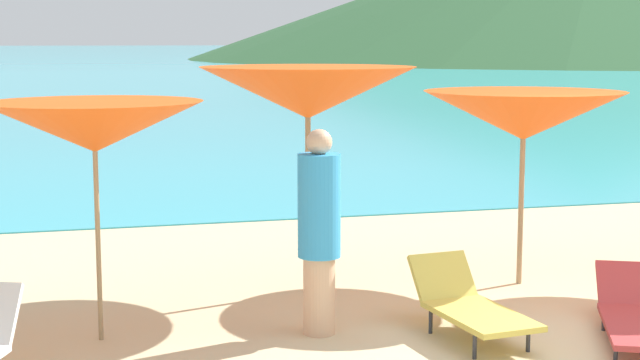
{
  "coord_description": "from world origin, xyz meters",
  "views": [
    {
      "loc": [
        -4.64,
        -6.87,
        2.59
      ],
      "look_at": [
        -2.11,
        2.43,
        1.2
      ],
      "focal_mm": 54.82,
      "sensor_mm": 36.0,
      "label": 1
    }
  ],
  "objects_px": {
    "umbrella_2": "(94,127)",
    "lounge_chair_9": "(639,314)",
    "umbrella_4": "(524,116)",
    "umbrella_3": "(308,93)",
    "beachgoer_1": "(319,228)",
    "lounge_chair_1": "(469,304)"
  },
  "relations": [
    {
      "from": "umbrella_2",
      "to": "lounge_chair_9",
      "type": "height_order",
      "value": "umbrella_2"
    },
    {
      "from": "umbrella_4",
      "to": "lounge_chair_9",
      "type": "height_order",
      "value": "umbrella_4"
    },
    {
      "from": "umbrella_2",
      "to": "umbrella_4",
      "type": "height_order",
      "value": "umbrella_2"
    },
    {
      "from": "umbrella_2",
      "to": "lounge_chair_9",
      "type": "relative_size",
      "value": 1.14
    },
    {
      "from": "umbrella_2",
      "to": "lounge_chair_9",
      "type": "bearing_deg",
      "value": -15.38
    },
    {
      "from": "umbrella_3",
      "to": "beachgoer_1",
      "type": "distance_m",
      "value": 1.83
    },
    {
      "from": "lounge_chair_9",
      "to": "beachgoer_1",
      "type": "height_order",
      "value": "beachgoer_1"
    },
    {
      "from": "lounge_chair_9",
      "to": "beachgoer_1",
      "type": "bearing_deg",
      "value": -174.01
    },
    {
      "from": "umbrella_2",
      "to": "lounge_chair_1",
      "type": "xyz_separation_m",
      "value": [
        3.12,
        -0.78,
        -1.56
      ]
    },
    {
      "from": "umbrella_3",
      "to": "lounge_chair_9",
      "type": "bearing_deg",
      "value": -45.03
    },
    {
      "from": "umbrella_3",
      "to": "lounge_chair_1",
      "type": "xyz_separation_m",
      "value": [
        0.97,
        -1.89,
        -1.76
      ]
    },
    {
      "from": "umbrella_2",
      "to": "beachgoer_1",
      "type": "distance_m",
      "value": 2.11
    },
    {
      "from": "lounge_chair_9",
      "to": "lounge_chair_1",
      "type": "bearing_deg",
      "value": -173.13
    },
    {
      "from": "lounge_chair_9",
      "to": "beachgoer_1",
      "type": "distance_m",
      "value": 2.87
    },
    {
      "from": "umbrella_4",
      "to": "lounge_chair_1",
      "type": "relative_size",
      "value": 1.58
    },
    {
      "from": "umbrella_3",
      "to": "lounge_chair_9",
      "type": "xyz_separation_m",
      "value": [
        2.35,
        -2.35,
        -1.83
      ]
    },
    {
      "from": "umbrella_3",
      "to": "lounge_chair_9",
      "type": "distance_m",
      "value": 3.79
    },
    {
      "from": "umbrella_2",
      "to": "lounge_chair_9",
      "type": "distance_m",
      "value": 4.94
    },
    {
      "from": "umbrella_3",
      "to": "beachgoer_1",
      "type": "xyz_separation_m",
      "value": [
        -0.27,
        -1.44,
        -1.1
      ]
    },
    {
      "from": "lounge_chair_9",
      "to": "umbrella_3",
      "type": "bearing_deg",
      "value": 160.19
    },
    {
      "from": "lounge_chair_1",
      "to": "lounge_chair_9",
      "type": "distance_m",
      "value": 1.46
    },
    {
      "from": "umbrella_4",
      "to": "lounge_chair_9",
      "type": "distance_m",
      "value": 2.62
    }
  ]
}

